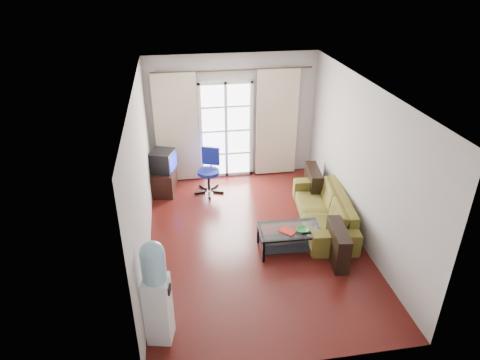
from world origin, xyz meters
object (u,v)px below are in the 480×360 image
object	(u,v)px
crt_tv	(162,161)
task_chair	(209,180)
coffee_table	(290,236)
water_cooler	(156,291)
tv_stand	(164,181)
sofa	(324,209)

from	to	relation	value
crt_tv	task_chair	xyz separation A→B (m)	(0.93, -0.12, -0.44)
coffee_table	water_cooler	distance (m)	2.68
tv_stand	water_cooler	distance (m)	3.95
crt_tv	tv_stand	bearing A→B (deg)	-164.61
sofa	tv_stand	world-z (taller)	sofa
tv_stand	water_cooler	size ratio (longest dim) A/B	0.45
tv_stand	task_chair	xyz separation A→B (m)	(0.94, -0.13, 0.02)
crt_tv	water_cooler	world-z (taller)	water_cooler
crt_tv	task_chair	size ratio (longest dim) A/B	0.63
tv_stand	task_chair	distance (m)	0.94
coffee_table	tv_stand	world-z (taller)	tv_stand
sofa	crt_tv	size ratio (longest dim) A/B	3.70
tv_stand	sofa	bearing A→B (deg)	-20.60
sofa	water_cooler	world-z (taller)	water_cooler
tv_stand	crt_tv	world-z (taller)	crt_tv
sofa	coffee_table	world-z (taller)	sofa
crt_tv	water_cooler	xyz separation A→B (m)	(-0.06, -3.91, 0.07)
coffee_table	task_chair	world-z (taller)	task_chair
sofa	water_cooler	xyz separation A→B (m)	(-2.95, -2.22, 0.48)
tv_stand	task_chair	bearing A→B (deg)	2.12
task_chair	water_cooler	bearing A→B (deg)	-82.83
sofa	coffee_table	bearing A→B (deg)	-43.83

